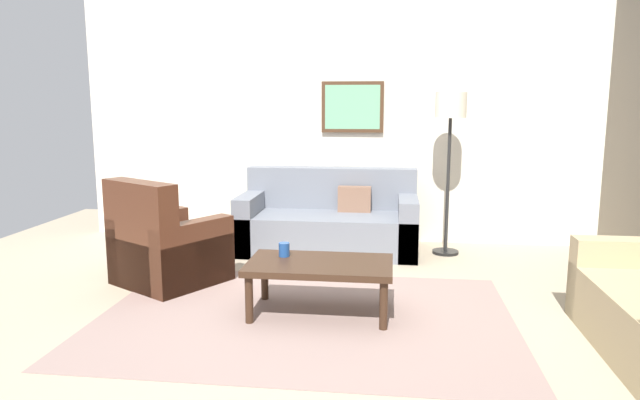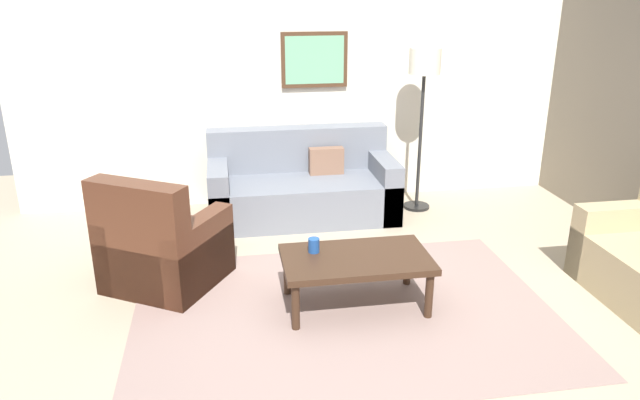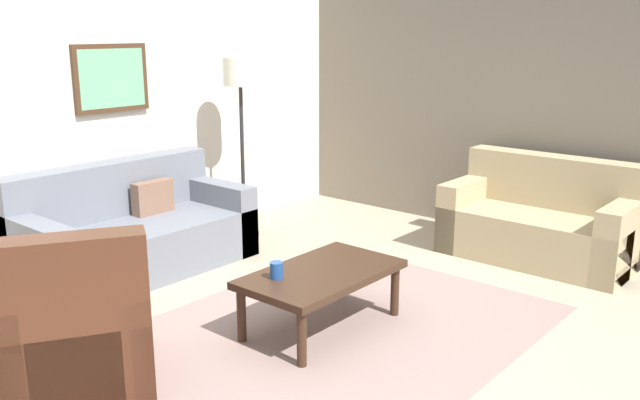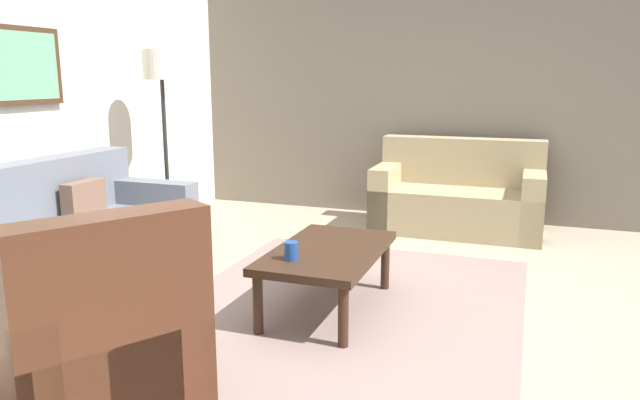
% 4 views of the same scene
% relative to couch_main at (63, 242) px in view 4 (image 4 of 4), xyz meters
% --- Properties ---
extents(ground_plane, '(8.00, 8.00, 0.00)m').
position_rel_couch_main_xyz_m(ground_plane, '(0.04, -2.09, -0.30)').
color(ground_plane, tan).
extents(stone_feature_panel, '(0.12, 5.20, 2.80)m').
position_rel_couch_main_xyz_m(stone_feature_panel, '(3.04, -2.09, 1.10)').
color(stone_feature_panel, slate).
rests_on(stone_feature_panel, ground_plane).
extents(area_rug, '(3.11, 2.21, 0.01)m').
position_rel_couch_main_xyz_m(area_rug, '(0.04, -2.09, -0.29)').
color(area_rug, gray).
rests_on(area_rug, ground_plane).
extents(couch_main, '(1.91, 0.93, 0.88)m').
position_rel_couch_main_xyz_m(couch_main, '(0.00, 0.00, 0.00)').
color(couch_main, slate).
rests_on(couch_main, ground_plane).
extents(couch_loveseat, '(0.82, 1.58, 0.88)m').
position_rel_couch_main_xyz_m(couch_loveseat, '(2.52, -2.52, 0.00)').
color(couch_loveseat, tan).
rests_on(couch_loveseat, ground_plane).
extents(armchair_leather, '(1.10, 1.10, 0.95)m').
position_rel_couch_main_xyz_m(armchair_leather, '(-1.33, -1.43, 0.01)').
color(armchair_leather, '#4C2819').
rests_on(armchair_leather, ground_plane).
extents(coffee_table, '(1.10, 0.64, 0.41)m').
position_rel_couch_main_xyz_m(coffee_table, '(0.14, -1.99, 0.06)').
color(coffee_table, '#382316').
rests_on(coffee_table, ground_plane).
extents(cup, '(0.09, 0.09, 0.11)m').
position_rel_couch_main_xyz_m(cup, '(-0.16, -1.86, 0.17)').
color(cup, '#1E478C').
rests_on(cup, coffee_table).
extents(lamp_standing, '(0.32, 0.32, 1.71)m').
position_rel_couch_main_xyz_m(lamp_standing, '(1.26, -0.05, 1.11)').
color(lamp_standing, black).
rests_on(lamp_standing, ground_plane).
extents(framed_artwork, '(0.70, 0.04, 0.57)m').
position_rel_couch_main_xyz_m(framed_artwork, '(0.21, 0.43, 1.26)').
color(framed_artwork, '#472D1C').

